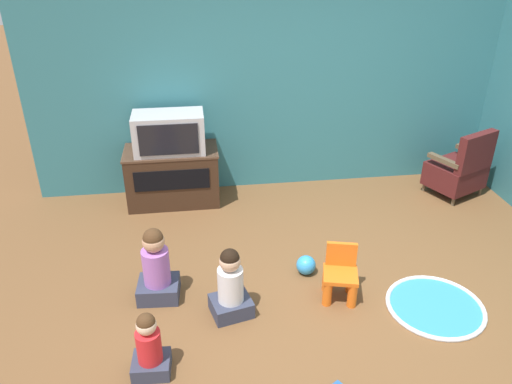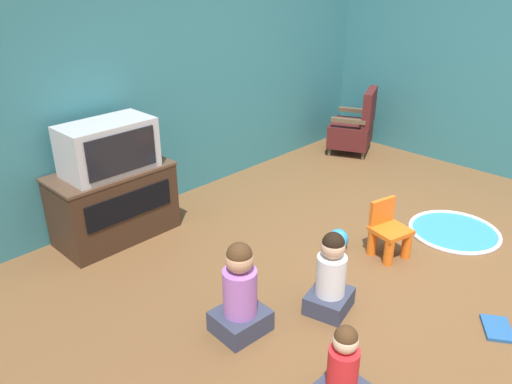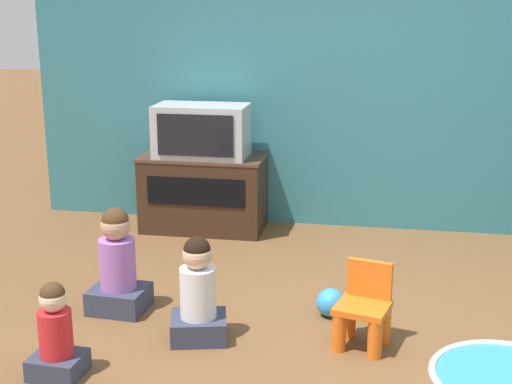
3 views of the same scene
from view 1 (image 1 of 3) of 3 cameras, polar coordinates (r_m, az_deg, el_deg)
The scene contains 11 objects.
ground_plane at distance 4.43m, azimuth 9.94°, elevation -12.03°, with size 30.00×30.00×0.00m, color brown.
wall_back at distance 5.81m, azimuth 1.89°, elevation 12.99°, with size 5.50×0.12×2.65m.
tv_cabinet at distance 5.76m, azimuth -9.50°, elevation 1.94°, with size 1.04×0.55×0.64m.
television at distance 5.52m, azimuth -9.93°, elevation 6.70°, with size 0.76×0.43×0.43m.
black_armchair at distance 6.29m, azimuth 22.21°, elevation 2.40°, with size 0.73×0.70×0.83m.
yellow_kid_chair at distance 4.34m, azimuth 9.58°, elevation -9.58°, with size 0.34×0.33×0.48m.
play_mat at distance 4.54m, azimuth 19.80°, elevation -12.19°, with size 0.82×0.82×0.04m.
child_watching_left at distance 4.31m, azimuth -11.31°, elevation -8.57°, with size 0.37×0.33×0.68m.
child_watching_center at distance 3.71m, azimuth -12.10°, elevation -17.01°, with size 0.28×0.25×0.52m.
child_watching_right at distance 4.08m, azimuth -2.92°, elevation -10.75°, with size 0.37×0.34×0.62m.
toy_ball at distance 4.63m, azimuth 5.74°, elevation -8.31°, with size 0.18×0.18×0.18m.
Camera 1 is at (-1.19, -3.21, 2.81)m, focal length 35.00 mm.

